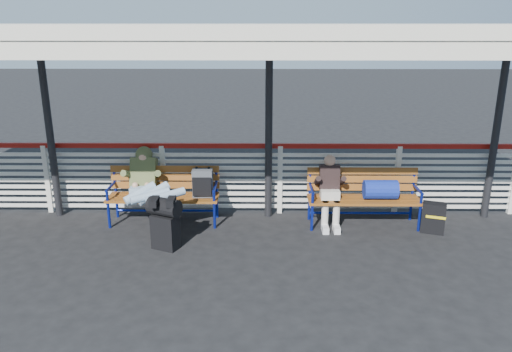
{
  "coord_description": "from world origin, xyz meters",
  "views": [
    {
      "loc": [
        1.67,
        -6.24,
        3.18
      ],
      "look_at": [
        1.6,
        1.0,
        0.95
      ],
      "focal_mm": 35.0,
      "sensor_mm": 36.0,
      "label": 1
    }
  ],
  "objects_px": {
    "bench_left": "(176,188)",
    "suitcase_side": "(433,218)",
    "traveler_man": "(150,189)",
    "companion_person": "(330,190)",
    "luggage_stack": "(165,221)",
    "bench_right": "(371,191)"
  },
  "relations": [
    {
      "from": "traveler_man",
      "to": "companion_person",
      "type": "distance_m",
      "value": 2.86
    },
    {
      "from": "suitcase_side",
      "to": "traveler_man",
      "type": "bearing_deg",
      "value": -161.98
    },
    {
      "from": "luggage_stack",
      "to": "traveler_man",
      "type": "distance_m",
      "value": 0.81
    },
    {
      "from": "bench_left",
      "to": "traveler_man",
      "type": "bearing_deg",
      "value": -134.66
    },
    {
      "from": "luggage_stack",
      "to": "bench_right",
      "type": "distance_m",
      "value": 3.3
    },
    {
      "from": "companion_person",
      "to": "suitcase_side",
      "type": "xyz_separation_m",
      "value": [
        1.6,
        -0.3,
        -0.35
      ]
    },
    {
      "from": "traveler_man",
      "to": "companion_person",
      "type": "bearing_deg",
      "value": 4.66
    },
    {
      "from": "bench_left",
      "to": "suitcase_side",
      "type": "xyz_separation_m",
      "value": [
        4.11,
        -0.41,
        -0.35
      ]
    },
    {
      "from": "luggage_stack",
      "to": "bench_right",
      "type": "xyz_separation_m",
      "value": [
        3.16,
        0.93,
        0.16
      ]
    },
    {
      "from": "bench_right",
      "to": "suitcase_side",
      "type": "xyz_separation_m",
      "value": [
        0.94,
        -0.31,
        -0.34
      ]
    },
    {
      "from": "bench_left",
      "to": "luggage_stack",
      "type": "bearing_deg",
      "value": -89.82
    },
    {
      "from": "luggage_stack",
      "to": "bench_right",
      "type": "relative_size",
      "value": 0.43
    },
    {
      "from": "bench_right",
      "to": "companion_person",
      "type": "distance_m",
      "value": 0.66
    },
    {
      "from": "luggage_stack",
      "to": "companion_person",
      "type": "distance_m",
      "value": 2.67
    },
    {
      "from": "bench_right",
      "to": "luggage_stack",
      "type": "bearing_deg",
      "value": -163.55
    },
    {
      "from": "bench_left",
      "to": "traveler_man",
      "type": "distance_m",
      "value": 0.5
    },
    {
      "from": "luggage_stack",
      "to": "traveler_man",
      "type": "relative_size",
      "value": 0.48
    },
    {
      "from": "bench_right",
      "to": "traveler_man",
      "type": "xyz_separation_m",
      "value": [
        -3.51,
        -0.25,
        0.11
      ]
    },
    {
      "from": "traveler_man",
      "to": "companion_person",
      "type": "xyz_separation_m",
      "value": [
        2.85,
        0.23,
        -0.09
      ]
    },
    {
      "from": "bench_left",
      "to": "suitcase_side",
      "type": "height_order",
      "value": "bench_left"
    },
    {
      "from": "bench_left",
      "to": "companion_person",
      "type": "relative_size",
      "value": 1.57
    },
    {
      "from": "companion_person",
      "to": "bench_right",
      "type": "bearing_deg",
      "value": 1.32
    }
  ]
}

